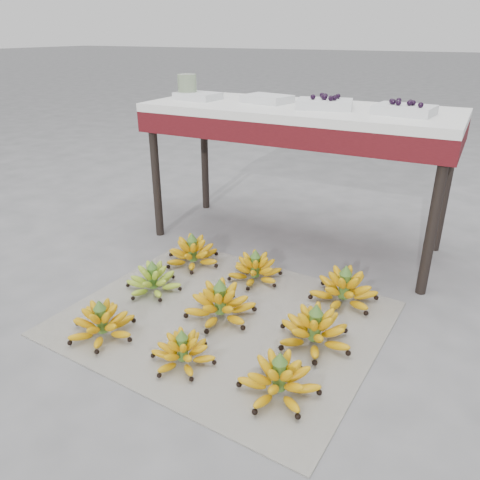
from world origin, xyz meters
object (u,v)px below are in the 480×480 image
at_px(glass_jar, 187,87).
at_px(vendor_table, 298,123).
at_px(bunch_mid_center, 220,304).
at_px(bunch_mid_right, 315,330).
at_px(bunch_back_left, 193,253).
at_px(tray_far_right, 404,109).
at_px(bunch_front_right, 279,379).
at_px(bunch_front_center, 183,352).
at_px(bunch_front_left, 102,323).
at_px(newspaper_mat, 224,318).
at_px(tray_left, 267,99).
at_px(bunch_back_center, 255,269).
at_px(tray_far_left, 198,96).
at_px(tray_right, 325,104).
at_px(bunch_back_right, 344,289).
at_px(bunch_mid_left, 153,280).

bearing_deg(glass_jar, vendor_table, 3.24).
bearing_deg(vendor_table, bunch_mid_center, -88.72).
distance_m(bunch_mid_right, bunch_back_left, 0.86).
bearing_deg(tray_far_right, bunch_front_right, -95.17).
bearing_deg(bunch_back_left, bunch_front_center, -43.89).
bearing_deg(bunch_front_left, newspaper_mat, 64.78).
bearing_deg(tray_left, newspaper_mat, -75.65).
height_order(bunch_back_center, glass_jar, glass_jar).
relative_size(bunch_mid_right, vendor_table, 0.24).
bearing_deg(glass_jar, tray_far_left, -0.18).
bearing_deg(bunch_front_right, tray_far_right, 67.49).
xyz_separation_m(bunch_front_left, vendor_table, (0.33, 1.21, 0.61)).
height_order(bunch_back_left, tray_right, tray_right).
height_order(bunch_back_right, tray_left, tray_left).
height_order(bunch_front_left, bunch_back_right, bunch_back_right).
bearing_deg(bunch_mid_left, tray_far_left, 86.76).
bearing_deg(bunch_mid_left, bunch_front_right, -43.43).
relative_size(bunch_back_left, glass_jar, 2.67).
relative_size(bunch_back_center, vendor_table, 0.22).
height_order(vendor_table, glass_jar, glass_jar).
distance_m(bunch_front_center, glass_jar, 1.56).
bearing_deg(vendor_table, bunch_front_center, -87.71).
distance_m(newspaper_mat, tray_far_left, 1.30).
xyz_separation_m(bunch_front_left, bunch_front_right, (0.75, 0.02, 0.00)).
bearing_deg(bunch_back_right, bunch_mid_center, -140.38).
distance_m(bunch_back_center, tray_far_left, 1.05).
relative_size(bunch_mid_left, bunch_mid_right, 0.85).
relative_size(bunch_mid_left, bunch_back_center, 0.95).
height_order(bunch_back_left, vendor_table, vendor_table).
bearing_deg(newspaper_mat, tray_left, 104.35).
relative_size(bunch_front_center, bunch_back_center, 0.75).
xyz_separation_m(bunch_back_left, tray_far_left, (-0.23, 0.47, 0.72)).
bearing_deg(bunch_front_left, bunch_back_left, 114.58).
bearing_deg(bunch_front_center, vendor_table, 97.75).
xyz_separation_m(bunch_front_right, bunch_mid_center, (-0.40, 0.31, 0.01)).
xyz_separation_m(bunch_mid_left, bunch_mid_center, (0.38, -0.05, 0.01)).
bearing_deg(bunch_front_right, bunch_mid_left, 138.15).
distance_m(bunch_front_center, bunch_back_left, 0.80).
height_order(bunch_back_center, bunch_back_right, bunch_back_right).
bearing_deg(bunch_back_center, tray_far_right, 65.53).
xyz_separation_m(bunch_mid_center, bunch_back_center, (-0.01, 0.36, -0.01)).
height_order(newspaper_mat, bunch_back_left, bunch_back_left).
xyz_separation_m(bunch_mid_left, tray_far_left, (-0.22, 0.79, 0.72)).
relative_size(bunch_mid_left, bunch_back_right, 1.08).
bearing_deg(vendor_table, bunch_mid_right, -63.60).
bearing_deg(tray_right, tray_far_right, -1.16).
bearing_deg(bunch_front_center, bunch_mid_center, 100.45).
xyz_separation_m(bunch_back_right, vendor_table, (-0.45, 0.52, 0.61)).
relative_size(bunch_front_left, bunch_back_right, 1.16).
distance_m(bunch_front_right, tray_far_left, 1.68).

